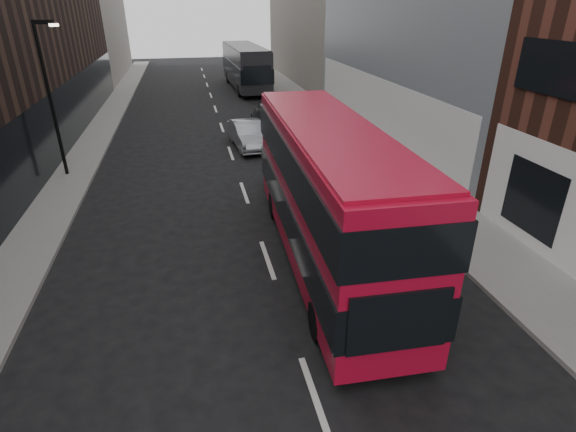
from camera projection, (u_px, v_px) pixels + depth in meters
sidewalk_right at (330, 124)px, 31.50m from camera, size 3.00×80.00×0.15m
sidewalk_left at (97, 137)px, 28.49m from camera, size 2.00×80.00×0.15m
building_left_mid at (32, 16)px, 29.22m from camera, size 5.00×24.00×14.00m
building_left_far at (92, 15)px, 48.81m from camera, size 5.00×20.00×13.00m
street_lamp at (50, 90)px, 20.51m from camera, size 1.06×0.22×7.00m
red_bus at (328, 190)px, 13.92m from camera, size 3.11×11.56×4.63m
grey_bus at (245, 66)px, 43.76m from camera, size 3.35×12.65×4.05m
car_a at (293, 181)px, 19.53m from camera, size 2.25×4.73×1.56m
car_b at (248, 135)px, 26.45m from camera, size 2.03×4.76×1.53m
car_c at (264, 118)px, 30.65m from camera, size 2.29×4.57×1.28m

